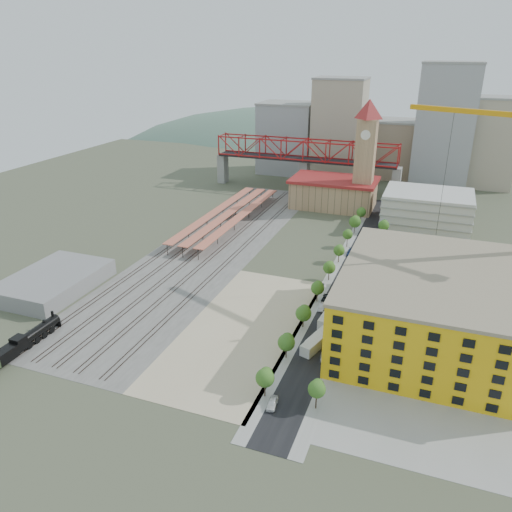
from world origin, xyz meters
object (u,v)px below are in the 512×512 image
(site_trailer_a, at_px, (315,343))
(site_trailer_c, at_px, (328,318))
(construction_building, at_px, (435,307))
(site_trailer_b, at_px, (318,339))
(site_trailer_d, at_px, (342,287))
(car_0, at_px, (272,403))
(locomotive, at_px, (30,338))
(clock_tower, at_px, (366,146))

(site_trailer_a, bearing_deg, site_trailer_c, 106.19)
(construction_building, distance_m, site_trailer_b, 29.48)
(site_trailer_d, height_order, car_0, site_trailer_d)
(construction_building, height_order, site_trailer_a, construction_building)
(site_trailer_a, bearing_deg, locomotive, -144.41)
(locomotive, xyz_separation_m, site_trailer_c, (66.00, 36.53, -0.70))
(site_trailer_a, distance_m, car_0, 24.09)
(locomotive, bearing_deg, clock_tower, 67.04)
(locomotive, xyz_separation_m, site_trailer_d, (66.00, 56.20, -0.76))
(site_trailer_c, bearing_deg, construction_building, 5.51)
(site_trailer_b, bearing_deg, site_trailer_d, 105.43)
(locomotive, distance_m, car_0, 63.02)
(clock_tower, distance_m, site_trailer_d, 85.58)
(site_trailer_b, bearing_deg, construction_building, 38.80)
(clock_tower, xyz_separation_m, site_trailer_a, (8.00, -113.64, -27.28))
(clock_tower, height_order, construction_building, clock_tower)
(clock_tower, bearing_deg, site_trailer_d, -84.34)
(clock_tower, relative_size, car_0, 11.29)
(clock_tower, height_order, site_trailer_c, clock_tower)
(site_trailer_b, height_order, car_0, site_trailer_b)
(site_trailer_a, height_order, site_trailer_d, site_trailer_a)
(construction_building, relative_size, site_trailer_d, 5.34)
(site_trailer_a, bearing_deg, clock_tower, 110.21)
(locomotive, height_order, site_trailer_a, locomotive)
(site_trailer_c, relative_size, site_trailer_d, 1.05)
(clock_tower, bearing_deg, car_0, -87.92)
(clock_tower, bearing_deg, locomotive, -112.96)
(site_trailer_d, relative_size, car_0, 2.06)
(clock_tower, xyz_separation_m, site_trailer_d, (8.00, -80.68, -27.40))
(construction_building, bearing_deg, clock_tower, 108.78)
(site_trailer_a, xyz_separation_m, site_trailer_c, (0.00, 13.29, -0.05))
(site_trailer_c, distance_m, site_trailer_d, 19.67)
(locomotive, distance_m, site_trailer_c, 75.44)
(site_trailer_b, relative_size, site_trailer_d, 0.96)
(car_0, bearing_deg, clock_tower, 86.77)
(locomotive, relative_size, site_trailer_a, 2.14)
(locomotive, bearing_deg, car_0, -0.60)
(clock_tower, xyz_separation_m, car_0, (5.00, -137.53, -27.91))
(clock_tower, height_order, car_0, clock_tower)
(site_trailer_d, bearing_deg, clock_tower, 78.60)
(construction_building, bearing_deg, site_trailer_a, -152.32)
(car_0, bearing_deg, site_trailer_d, 81.66)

